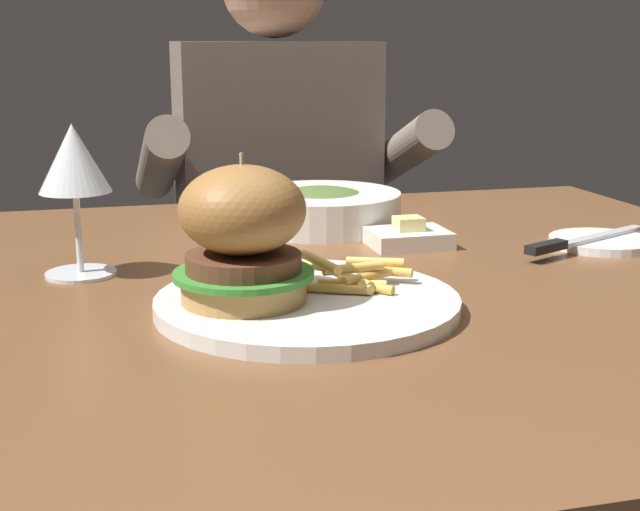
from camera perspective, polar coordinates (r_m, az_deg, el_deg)
dining_table at (r=0.96m, az=1.06°, el=-6.77°), size 1.10×0.96×0.74m
main_plate at (r=0.82m, az=-0.82°, el=-3.08°), size 0.28×0.28×0.01m
burger_sandwich at (r=0.79m, az=-4.96°, el=1.38°), size 0.13×0.13×0.13m
fries_pile at (r=0.84m, az=2.16°, el=-1.26°), size 0.11×0.09×0.03m
wine_glass at (r=0.95m, az=-15.47°, el=5.60°), size 0.07×0.07×0.16m
bread_plate at (r=1.13m, az=17.57°, el=0.83°), size 0.13×0.13×0.01m
table_knife at (r=1.09m, az=16.13°, el=0.90°), size 0.21×0.11×0.01m
butter_dish at (r=1.08m, az=5.68°, el=1.21°), size 0.09×0.07×0.04m
soup_bowl at (r=1.18m, az=0.07°, el=3.07°), size 0.21×0.21×0.05m
diner_person at (r=1.71m, az=-2.74°, el=-0.57°), size 0.51×0.36×1.18m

